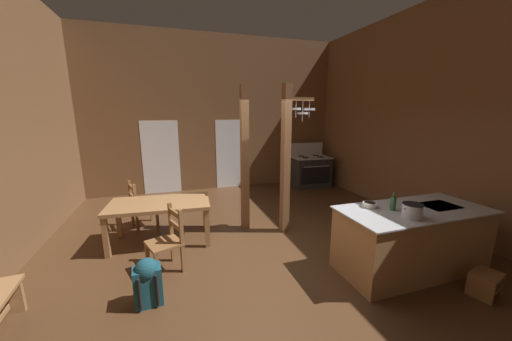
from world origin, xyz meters
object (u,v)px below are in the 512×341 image
object	(u,v)px
stockpot_on_counter	(412,211)
mixing_bowl_on_counter	(370,205)
ladderback_chair_near_window	(141,205)
ladderback_chair_by_post	(168,241)
kitchen_island	(411,239)
dining_table	(160,207)
backpack	(148,280)
bottle_tall_on_counter	(393,203)
stove_range	(310,171)
step_stool	(485,282)

from	to	relation	value
stockpot_on_counter	mixing_bowl_on_counter	size ratio (longest dim) A/B	1.64
ladderback_chair_near_window	ladderback_chair_by_post	xyz separation A→B (m)	(0.51, -1.78, 0.00)
kitchen_island	mixing_bowl_on_counter	world-z (taller)	mixing_bowl_on_counter
dining_table	stockpot_on_counter	xyz separation A→B (m)	(3.17, -2.27, 0.38)
backpack	bottle_tall_on_counter	distance (m)	3.37
stove_range	step_stool	distance (m)	5.35
dining_table	mixing_bowl_on_counter	bearing A→B (deg)	-31.19
stove_range	mixing_bowl_on_counter	distance (m)	4.55
backpack	dining_table	bearing A→B (deg)	85.72
step_stool	dining_table	bearing A→B (deg)	144.50
bottle_tall_on_counter	dining_table	bearing A→B (deg)	148.01
step_stool	stockpot_on_counter	world-z (taller)	stockpot_on_counter
stockpot_on_counter	bottle_tall_on_counter	distance (m)	0.30
step_stool	bottle_tall_on_counter	xyz separation A→B (m)	(-0.77, 0.83, 0.86)
step_stool	backpack	xyz separation A→B (m)	(-4.05, 1.14, 0.14)
kitchen_island	step_stool	xyz separation A→B (m)	(0.43, -0.77, -0.29)
kitchen_island	stockpot_on_counter	world-z (taller)	stockpot_on_counter
stove_range	mixing_bowl_on_counter	size ratio (longest dim) A/B	6.75
dining_table	backpack	distance (m)	1.70
kitchen_island	mixing_bowl_on_counter	bearing A→B (deg)	155.42
kitchen_island	ladderback_chair_near_window	distance (m)	4.81
stove_range	kitchen_island	bearing A→B (deg)	-100.87
stockpot_on_counter	bottle_tall_on_counter	xyz separation A→B (m)	(-0.02, 0.30, 0.01)
step_stool	bottle_tall_on_counter	distance (m)	1.42
mixing_bowl_on_counter	bottle_tall_on_counter	distance (m)	0.31
backpack	bottle_tall_on_counter	xyz separation A→B (m)	(3.28, -0.31, 0.72)
kitchen_island	ladderback_chair_by_post	distance (m)	3.54
stockpot_on_counter	backpack	bearing A→B (deg)	169.51
ladderback_chair_by_post	mixing_bowl_on_counter	bearing A→B (deg)	-16.02
stove_range	stockpot_on_counter	distance (m)	4.97
dining_table	ladderback_chair_by_post	size ratio (longest dim) A/B	1.86
kitchen_island	step_stool	world-z (taller)	kitchen_island
stockpot_on_counter	mixing_bowl_on_counter	world-z (taller)	stockpot_on_counter
dining_table	bottle_tall_on_counter	distance (m)	3.74
step_stool	mixing_bowl_on_counter	world-z (taller)	mixing_bowl_on_counter
kitchen_island	bottle_tall_on_counter	distance (m)	0.66
kitchen_island	stockpot_on_counter	size ratio (longest dim) A/B	6.75
stove_range	dining_table	size ratio (longest dim) A/B	0.75
dining_table	backpack	bearing A→B (deg)	-94.28
ladderback_chair_near_window	bottle_tall_on_counter	xyz separation A→B (m)	(3.55, -2.78, 0.58)
ladderback_chair_by_post	backpack	distance (m)	0.75
step_stool	dining_table	size ratio (longest dim) A/B	0.24
stove_range	dining_table	world-z (taller)	stove_range
mixing_bowl_on_counter	step_stool	bearing A→B (deg)	-45.90
ladderback_chair_near_window	ladderback_chair_by_post	size ratio (longest dim) A/B	1.00
ladderback_chair_by_post	bottle_tall_on_counter	xyz separation A→B (m)	(3.04, -1.01, 0.58)
kitchen_island	stove_range	xyz separation A→B (m)	(0.87, 4.55, 0.02)
ladderback_chair_by_post	backpack	bearing A→B (deg)	-108.94
ladderback_chair_near_window	stockpot_on_counter	size ratio (longest dim) A/B	2.97
dining_table	bottle_tall_on_counter	size ratio (longest dim) A/B	6.91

